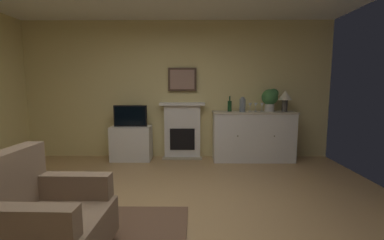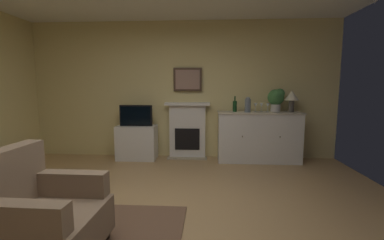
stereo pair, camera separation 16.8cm
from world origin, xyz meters
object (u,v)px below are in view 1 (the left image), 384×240
fireplace_unit (182,130)px  tv_set (130,116)px  wine_bottle (230,106)px  table_lamp (285,97)px  tv_cabinet (131,143)px  potted_plant_small (270,98)px  wine_glass_left (250,105)px  wine_glass_right (262,105)px  armchair (44,219)px  framed_picture (182,80)px  sideboard_cabinet (253,136)px  wine_glass_center (256,105)px  vase_decorative (242,104)px

fireplace_unit → tv_set: (-0.98, -0.19, 0.31)m
wine_bottle → tv_set: 1.89m
table_lamp → fireplace_unit: bearing=174.8°
table_lamp → wine_bottle: table_lamp is taller
fireplace_unit → tv_cabinet: size_ratio=1.47×
fireplace_unit → potted_plant_small: 1.79m
potted_plant_small → table_lamp: bearing=-9.8°
wine_bottle → wine_glass_left: size_ratio=1.76×
wine_glass_right → armchair: (-2.44, -3.00, -0.68)m
tv_cabinet → potted_plant_small: bearing=0.7°
framed_picture → armchair: bearing=-106.2°
sideboard_cabinet → wine_glass_center: wine_glass_center is taller
wine_glass_right → framed_picture: bearing=171.0°
wine_glass_center → vase_decorative: vase_decorative is taller
framed_picture → tv_cabinet: (-0.98, -0.21, -1.21)m
framed_picture → tv_set: framed_picture is taller
wine_glass_right → fireplace_unit: bearing=172.7°
wine_glass_center → tv_set: size_ratio=0.27×
tv_set → potted_plant_small: potted_plant_small is taller
wine_bottle → vase_decorative: (0.23, -0.09, 0.03)m
framed_picture → sideboard_cabinet: (1.35, -0.22, -1.07)m
wine_bottle → armchair: bearing=-121.1°
wine_bottle → wine_glass_right: 0.60m
tv_cabinet → potted_plant_small: potted_plant_small is taller
wine_glass_left → wine_glass_right: 0.22m
wine_glass_left → framed_picture: bearing=169.8°
sideboard_cabinet → potted_plant_small: bearing=8.3°
fireplace_unit → sideboard_cabinet: fireplace_unit is taller
framed_picture → potted_plant_small: 1.71m
framed_picture → wine_bottle: size_ratio=1.90×
sideboard_cabinet → table_lamp: 0.94m
fireplace_unit → potted_plant_small: size_ratio=2.56×
sideboard_cabinet → wine_bottle: wine_bottle is taller
framed_picture → wine_glass_right: bearing=-9.0°
tv_set → tv_cabinet: bearing=90.0°
tv_set → wine_glass_left: bearing=-0.0°
table_lamp → wine_glass_left: table_lamp is taller
wine_glass_left → vase_decorative: size_ratio=0.59×
wine_glass_left → wine_glass_center: same height
wine_glass_center → vase_decorative: size_ratio=0.59×
wine_glass_left → armchair: 3.80m
sideboard_cabinet → wine_glass_left: wine_glass_left is taller
tv_cabinet → armchair: armchair is taller
wine_glass_left → wine_glass_center: (0.11, 0.02, 0.00)m
tv_cabinet → fireplace_unit: bearing=9.4°
wine_glass_left → potted_plant_small: 0.41m
sideboard_cabinet → armchair: (-2.29, -3.02, -0.09)m
wine_bottle → sideboard_cabinet: bearing=-4.6°
table_lamp → potted_plant_small: (-0.26, 0.05, -0.02)m
tv_set → armchair: bearing=-89.3°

